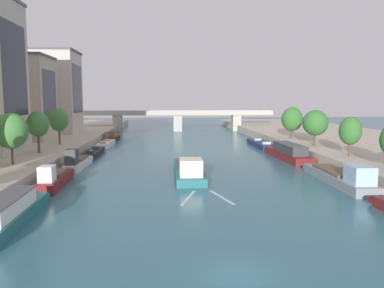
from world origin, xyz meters
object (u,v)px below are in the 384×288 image
Objects in this scene: tree_right_by_lamp at (292,119)px; tree_left_past_mid at (38,124)px; moored_boat_right_gap_after at (341,177)px; tree_left_nearest at (59,120)px; moored_boat_left_downstream at (106,144)px; tree_right_end_of_row at (350,131)px; moored_boat_left_lone at (10,212)px; tree_left_second at (11,131)px; moored_boat_left_far at (77,162)px; moored_boat_right_midway at (261,144)px; tree_right_nearest at (315,123)px; barge_midriver at (189,169)px; moored_boat_right_far at (288,153)px; moored_boat_left_midway at (94,153)px; bridge_far at (178,118)px; moored_boat_left_second at (113,136)px; moored_boat_left_upstream at (55,179)px.

tree_left_past_mid is at bearing -158.22° from tree_right_by_lamp.
moored_boat_right_gap_after is 50.83m from tree_left_nearest.
moored_boat_left_downstream is at bearing 74.04° from tree_left_past_mid.
tree_left_past_mid is 48.50m from tree_right_end_of_row.
moored_boat_left_lone is at bearing -89.87° from moored_boat_left_downstream.
tree_left_past_mid is at bearing 90.39° from tree_left_second.
moored_boat_left_far is at bearing -65.65° from tree_left_nearest.
moored_boat_right_midway is 2.43× the size of tree_right_nearest.
moored_boat_right_far is at bearing 35.33° from barge_midriver.
moored_boat_left_midway is at bearing 142.99° from moored_boat_right_gap_after.
moored_boat_right_gap_after is (35.52, -26.77, 0.39)m from moored_boat_left_midway.
moored_boat_left_far is (-16.78, 6.80, 0.07)m from barge_midriver.
tree_left_nearest is 58.10m from bridge_far.
tree_right_nearest reaches higher than moored_boat_right_gap_after.
tree_left_second reaches higher than moored_boat_left_far.
tree_right_end_of_row reaches higher than moored_boat_left_lone.
moored_boat_left_second is at bearing 133.01° from tree_right_end_of_row.
tree_right_nearest is (5.78, 22.72, 5.33)m from moored_boat_right_gap_after.
barge_midriver is 1.38× the size of moored_boat_left_downstream.
moored_boat_right_midway reaches higher than moored_boat_left_midway.
tree_left_past_mid is (-6.77, -10.09, 6.10)m from moored_boat_left_midway.
moored_boat_right_midway is (35.12, -2.49, -0.00)m from moored_boat_left_downstream.
moored_boat_left_lone reaches higher than moored_boat_left_midway.
barge_midriver is 24.10m from tree_left_second.
moored_boat_left_midway is (-0.26, 39.67, -0.53)m from moored_boat_left_lone.
bridge_far is (24.35, 52.69, -2.32)m from tree_left_nearest.
tree_right_nearest is (5.94, 2.82, 5.08)m from moored_boat_right_far.
moored_boat_right_midway is at bearing 55.69° from moored_boat_left_lone.
moored_boat_left_upstream is 40.03m from moored_boat_right_far.
tree_right_by_lamp is (41.20, 48.86, 5.19)m from moored_boat_left_lone.
bridge_far is (-17.57, 60.71, 3.25)m from moored_boat_right_far.
moored_boat_left_downstream is 25.89m from tree_left_past_mid.
tree_left_nearest is at bearing 170.12° from moored_boat_left_midway.
barge_midriver is 1.08× the size of moored_boat_right_gap_after.
bridge_far reaches higher than barge_midriver.
moored_boat_right_gap_after is 0.99× the size of moored_boat_right_far.
moored_boat_left_lone is 0.87× the size of moored_boat_right_midway.
barge_midriver is at bearing 160.37° from moored_boat_right_gap_after.
tree_left_nearest reaches higher than moored_boat_left_second.
tree_left_nearest is (-6.63, 26.91, 5.78)m from moored_boat_left_upstream.
moored_boat_left_lone is 0.82× the size of moored_boat_right_far.
barge_midriver is 25.61m from moored_boat_left_lone.
moored_boat_right_gap_after is at bearing -19.63° from barge_midriver.
tree_left_second is 0.11× the size of bridge_far.
moored_boat_right_gap_after is (35.56, -13.50, -0.05)m from moored_boat_left_far.
barge_midriver is 17.61m from moored_boat_left_upstream.
moored_boat_left_far is 27.38m from moored_boat_left_downstream.
tree_right_by_lamp is (6.10, 16.06, 5.07)m from moored_boat_right_far.
tree_right_nearest reaches higher than moored_boat_left_upstream.
tree_left_second is at bearing -108.14° from bridge_far.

